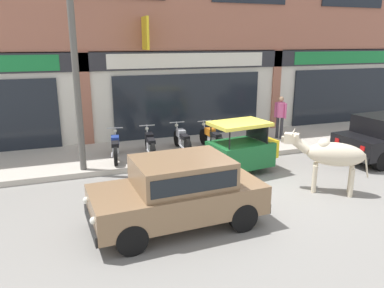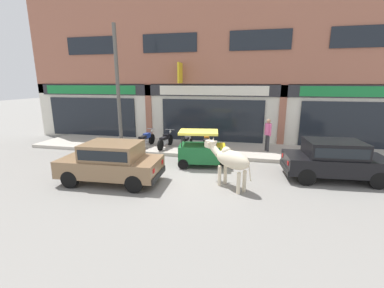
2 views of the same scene
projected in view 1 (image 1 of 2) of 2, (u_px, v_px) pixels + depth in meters
The scene contains 12 objects.
ground_plane at pixel (256, 186), 9.97m from camera, with size 90.00×90.00×0.00m, color gray.
sidewalk at pixel (204, 147), 13.37m from camera, with size 19.00×3.15×0.17m, color #B7AFA3.
shop_building at pixel (187, 21), 13.86m from camera, with size 23.00×1.40×9.37m.
cow at pixel (331, 154), 9.35m from camera, with size 1.79×1.54×1.61m.
car_0 at pixel (179, 189), 7.67m from camera, with size 3.67×1.76×1.46m.
auto_rickshaw at pixel (242, 150), 10.92m from camera, with size 2.07×1.39×1.52m.
motorcycle_0 at pixel (115, 147), 11.66m from camera, with size 0.59×1.80×0.88m.
motorcycle_1 at pixel (150, 144), 12.03m from camera, with size 0.52×1.81×0.88m.
motorcycle_2 at pixel (182, 140), 12.52m from camera, with size 0.52×1.81×0.88m.
motorcycle_3 at pixel (212, 138), 12.74m from camera, with size 0.52×1.81×0.88m.
pedestrian at pixel (280, 113), 13.98m from camera, with size 0.32×0.45×1.60m.
utility_pole at pixel (75, 63), 10.00m from camera, with size 0.18×0.18×6.01m, color #595651.
Camera 1 is at (-4.77, -8.17, 3.75)m, focal length 35.00 mm.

